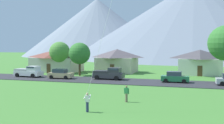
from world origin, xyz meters
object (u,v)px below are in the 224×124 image
at_px(house_rightmost, 200,62).
at_px(pickup_truck_charcoal_west_side, 109,74).
at_px(house_leftmost, 57,60).
at_px(pickup_truck_white_east_side, 29,71).
at_px(watcher_person, 127,93).
at_px(house_right_center, 117,60).
at_px(tree_center, 80,54).
at_px(parked_car_tan_mid_east, 61,74).
at_px(parked_car_green_mid_west, 175,77).
at_px(tree_left_of_center, 60,52).

bearing_deg(house_rightmost, pickup_truck_charcoal_west_side, -137.67).
relative_size(house_leftmost, pickup_truck_charcoal_west_side, 2.06).
bearing_deg(pickup_truck_white_east_side, watcher_person, -35.03).
xyz_separation_m(house_leftmost, pickup_truck_white_east_side, (0.48, -11.21, -1.50)).
xyz_separation_m(house_right_center, pickup_truck_white_east_side, (-12.81, -13.54, -1.56)).
height_order(house_right_center, tree_center, tree_center).
xyz_separation_m(tree_center, parked_car_tan_mid_east, (-0.99, -5.84, -3.41)).
relative_size(house_right_center, parked_car_green_mid_west, 2.01).
xyz_separation_m(parked_car_green_mid_west, parked_car_tan_mid_east, (-19.29, -0.88, 0.00)).
bearing_deg(watcher_person, house_right_center, 108.03).
relative_size(parked_car_green_mid_west, pickup_truck_white_east_side, 0.79).
relative_size(house_leftmost, house_rightmost, 1.24).
distance_m(tree_center, pickup_truck_white_east_side, 9.89).
xyz_separation_m(parked_car_tan_mid_east, pickup_truck_white_east_side, (-6.69, 0.51, 0.19)).
height_order(house_rightmost, tree_center, tree_center).
xyz_separation_m(tree_center, watcher_person, (14.63, -20.97, -3.39)).
bearing_deg(pickup_truck_white_east_side, house_leftmost, 92.47).
height_order(house_right_center, pickup_truck_white_east_side, house_right_center).
distance_m(house_leftmost, parked_car_tan_mid_east, 13.84).
height_order(tree_center, pickup_truck_charcoal_west_side, tree_center).
height_order(house_right_center, parked_car_tan_mid_east, house_right_center).
bearing_deg(house_leftmost, pickup_truck_charcoal_west_side, -33.60).
bearing_deg(tree_center, pickup_truck_charcoal_west_side, -31.14).
bearing_deg(house_rightmost, house_leftmost, -174.35).
xyz_separation_m(house_leftmost, house_rightmost, (30.33, 3.00, 0.02)).
distance_m(house_leftmost, watcher_person, 35.26).
bearing_deg(tree_left_of_center, pickup_truck_white_east_side, -103.64).
xyz_separation_m(house_rightmost, pickup_truck_white_east_side, (-29.84, -14.21, -1.52)).
bearing_deg(house_leftmost, house_rightmost, 5.65).
distance_m(tree_center, pickup_truck_charcoal_west_side, 9.29).
bearing_deg(pickup_truck_white_east_side, house_right_center, 46.59).
relative_size(tree_center, watcher_person, 3.81).
relative_size(house_leftmost, tree_left_of_center, 1.63).
bearing_deg(parked_car_green_mid_west, tree_left_of_center, 162.41).
distance_m(parked_car_green_mid_west, watcher_person, 16.43).
distance_m(pickup_truck_charcoal_west_side, pickup_truck_white_east_side, 15.17).
bearing_deg(parked_car_green_mid_west, pickup_truck_charcoal_west_side, 177.61).
distance_m(house_right_center, parked_car_tan_mid_east, 15.42).
distance_m(house_leftmost, tree_left_of_center, 4.44).
relative_size(house_right_center, watcher_person, 5.04).
xyz_separation_m(pickup_truck_charcoal_west_side, watcher_person, (7.16, -16.46, -0.18)).
bearing_deg(watcher_person, parked_car_tan_mid_east, 135.90).
relative_size(house_rightmost, tree_center, 1.36).
bearing_deg(pickup_truck_charcoal_west_side, house_rightmost, 42.33).
bearing_deg(parked_car_green_mid_west, watcher_person, -102.93).
xyz_separation_m(house_rightmost, tree_left_of_center, (-27.90, -6.21, 1.86)).
height_order(house_right_center, pickup_truck_charcoal_west_side, house_right_center).
bearing_deg(house_leftmost, house_right_center, 9.97).
height_order(house_leftmost, pickup_truck_white_east_side, house_leftmost).
height_order(pickup_truck_white_east_side, watcher_person, pickup_truck_white_east_side).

